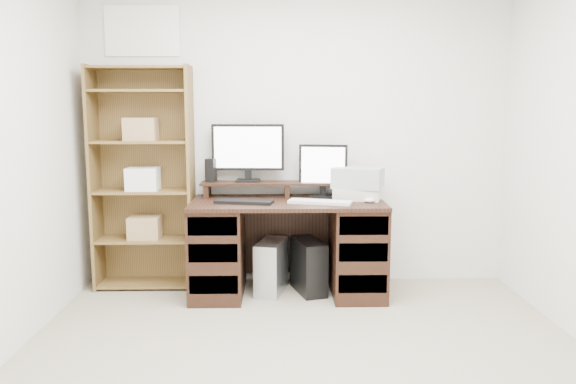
{
  "coord_description": "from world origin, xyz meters",
  "views": [
    {
      "loc": [
        -0.16,
        -2.68,
        1.47
      ],
      "look_at": [
        -0.08,
        1.43,
        0.85
      ],
      "focal_mm": 35.0,
      "sensor_mm": 36.0,
      "label": 1
    }
  ],
  "objects_px": {
    "desk": "(287,246)",
    "monitor_wide": "(248,150)",
    "printer": "(358,193)",
    "bookshelf": "(144,176)",
    "tower_silver": "(271,266)",
    "tower_black": "(308,266)",
    "monitor_small": "(323,169)"
  },
  "relations": [
    {
      "from": "desk",
      "to": "monitor_wide",
      "type": "bearing_deg",
      "value": 141.56
    },
    {
      "from": "desk",
      "to": "printer",
      "type": "height_order",
      "value": "printer"
    },
    {
      "from": "bookshelf",
      "to": "monitor_wide",
      "type": "bearing_deg",
      "value": 2.7
    },
    {
      "from": "printer",
      "to": "tower_silver",
      "type": "height_order",
      "value": "printer"
    },
    {
      "from": "monitor_wide",
      "to": "tower_black",
      "type": "height_order",
      "value": "monitor_wide"
    },
    {
      "from": "monitor_wide",
      "to": "bookshelf",
      "type": "height_order",
      "value": "bookshelf"
    },
    {
      "from": "monitor_small",
      "to": "printer",
      "type": "bearing_deg",
      "value": -11.4
    },
    {
      "from": "desk",
      "to": "bookshelf",
      "type": "height_order",
      "value": "bookshelf"
    },
    {
      "from": "tower_black",
      "to": "bookshelf",
      "type": "xyz_separation_m",
      "value": [
        -1.33,
        0.18,
        0.71
      ]
    },
    {
      "from": "monitor_small",
      "to": "printer",
      "type": "distance_m",
      "value": 0.34
    },
    {
      "from": "desk",
      "to": "monitor_small",
      "type": "height_order",
      "value": "monitor_small"
    },
    {
      "from": "tower_silver",
      "to": "monitor_wide",
      "type": "bearing_deg",
      "value": 144.39
    },
    {
      "from": "bookshelf",
      "to": "monitor_small",
      "type": "bearing_deg",
      "value": -1.58
    },
    {
      "from": "desk",
      "to": "tower_silver",
      "type": "height_order",
      "value": "desk"
    },
    {
      "from": "desk",
      "to": "tower_silver",
      "type": "bearing_deg",
      "value": 165.3
    },
    {
      "from": "monitor_wide",
      "to": "tower_silver",
      "type": "xyz_separation_m",
      "value": [
        0.19,
        -0.22,
        -0.92
      ]
    },
    {
      "from": "tower_silver",
      "to": "tower_black",
      "type": "relative_size",
      "value": 0.91
    },
    {
      "from": "desk",
      "to": "printer",
      "type": "relative_size",
      "value": 4.2
    },
    {
      "from": "monitor_wide",
      "to": "monitor_small",
      "type": "height_order",
      "value": "monitor_wide"
    },
    {
      "from": "monitor_small",
      "to": "bookshelf",
      "type": "bearing_deg",
      "value": -172.26
    },
    {
      "from": "monitor_wide",
      "to": "monitor_small",
      "type": "distance_m",
      "value": 0.63
    },
    {
      "from": "bookshelf",
      "to": "printer",
      "type": "bearing_deg",
      "value": -4.71
    },
    {
      "from": "tower_silver",
      "to": "tower_black",
      "type": "height_order",
      "value": "tower_black"
    },
    {
      "from": "monitor_small",
      "to": "printer",
      "type": "height_order",
      "value": "monitor_small"
    },
    {
      "from": "desk",
      "to": "monitor_wide",
      "type": "relative_size",
      "value": 2.54
    },
    {
      "from": "desk",
      "to": "bookshelf",
      "type": "xyz_separation_m",
      "value": [
        -1.16,
        0.21,
        0.53
      ]
    },
    {
      "from": "monitor_small",
      "to": "monitor_wide",
      "type": "bearing_deg",
      "value": -178.16
    },
    {
      "from": "monitor_wide",
      "to": "tower_black",
      "type": "relative_size",
      "value": 1.29
    },
    {
      "from": "printer",
      "to": "monitor_small",
      "type": "bearing_deg",
      "value": 175.78
    },
    {
      "from": "monitor_wide",
      "to": "bookshelf",
      "type": "bearing_deg",
      "value": -174.22
    },
    {
      "from": "tower_black",
      "to": "monitor_wide",
      "type": "bearing_deg",
      "value": 139.36
    },
    {
      "from": "printer",
      "to": "monitor_wide",
      "type": "bearing_deg",
      "value": -175.19
    }
  ]
}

